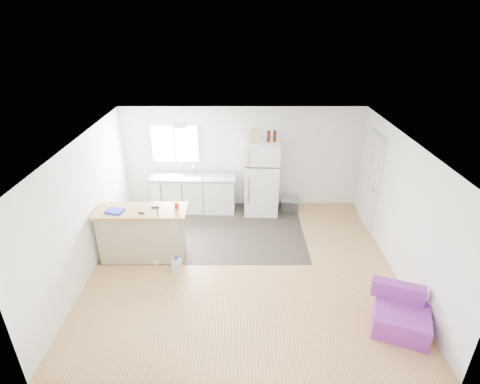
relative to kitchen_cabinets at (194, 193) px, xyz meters
name	(u,v)px	position (x,y,z in m)	size (l,w,h in m)	color
room	(243,209)	(1.14, -2.20, 0.75)	(5.51, 5.01, 2.41)	#AD7348
vinyl_zone	(209,230)	(0.41, -0.95, -0.44)	(4.05, 2.50, 0.00)	#2E2923
window	(175,144)	(-0.41, 0.29, 1.11)	(1.18, 0.06, 0.98)	white
interior_door	(371,182)	(3.86, -0.65, 0.57)	(0.11, 0.92, 2.10)	white
ceiling_fixture	(179,124)	(-0.06, -1.00, 1.92)	(0.30, 0.30, 0.07)	white
kitchen_cabinets	(194,193)	(0.00, 0.00, 0.00)	(1.98, 0.67, 1.15)	white
peninsula	(142,233)	(-0.76, -1.91, 0.07)	(1.67, 0.65, 1.03)	tan
refrigerator	(261,177)	(1.57, -0.07, 0.42)	(0.79, 0.75, 1.73)	white
cooler	(290,204)	(2.26, -0.05, -0.28)	(0.46, 0.34, 0.32)	#2F3032
purple_seat	(400,315)	(3.45, -3.71, -0.22)	(0.97, 0.96, 0.63)	purple
cleaner_jug	(177,266)	(-0.06, -2.42, -0.29)	(0.17, 0.13, 0.35)	silver
mop	(158,253)	(-0.46, -2.12, -0.21)	(0.21, 0.33, 1.18)	green
red_cup	(177,205)	(-0.08, -1.85, 0.64)	(0.08, 0.08, 0.12)	red
blue_tray	(115,211)	(-1.18, -1.99, 0.60)	(0.30, 0.22, 0.04)	#1424BE
tool_a	(155,207)	(-0.48, -1.84, 0.60)	(0.14, 0.05, 0.03)	black
tool_b	(141,213)	(-0.69, -2.04, 0.59)	(0.10, 0.04, 0.03)	black
cardboard_box	(255,136)	(1.40, -0.14, 1.43)	(0.20, 0.10, 0.30)	tan
bottle_left	(269,136)	(1.70, -0.13, 1.41)	(0.07, 0.07, 0.25)	#3B160A
bottle_right	(275,136)	(1.83, -0.10, 1.41)	(0.07, 0.07, 0.25)	#3B160A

